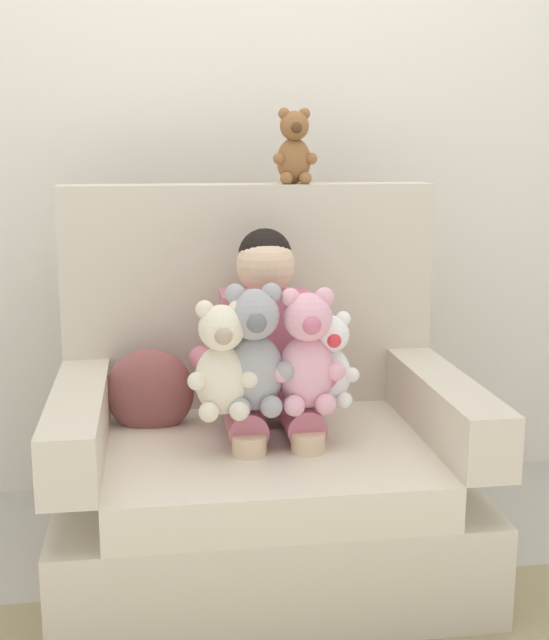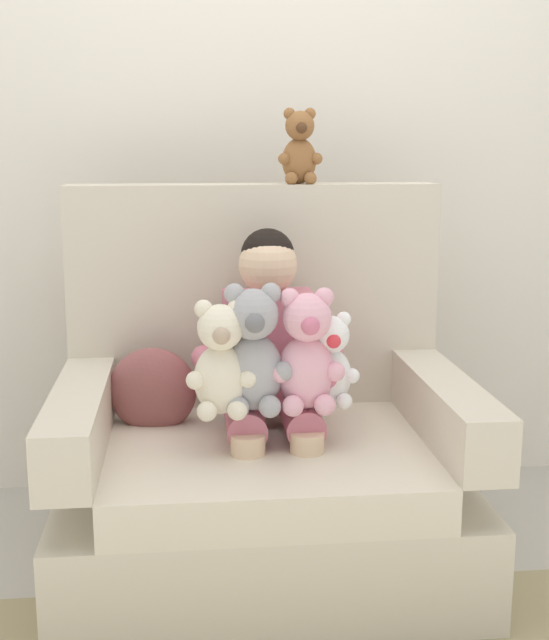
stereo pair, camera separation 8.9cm
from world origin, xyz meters
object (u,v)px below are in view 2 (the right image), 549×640
object	(u,v)px
plush_grey	(253,353)
plush_white	(330,362)
seated_child	(270,359)
plush_cream	(221,362)
plush_pink	(307,354)
throw_pillow	(153,391)
armchair	(263,455)
plush_brown_on_backrest	(300,149)

from	to	relation	value
plush_grey	plush_white	xyz separation A→B (m)	(0.21, 0.03, -0.04)
seated_child	plush_cream	distance (m)	0.24
plush_cream	plush_white	world-z (taller)	plush_cream
plush_grey	plush_pink	bearing A→B (deg)	5.35
plush_pink	throw_pillow	size ratio (longest dim) A/B	1.30
plush_cream	armchair	bearing A→B (deg)	61.48
plush_grey	plush_white	bearing A→B (deg)	14.45
throw_pillow	plush_brown_on_backrest	bearing A→B (deg)	22.91
plush_pink	plush_white	distance (m)	0.09
armchair	seated_child	bearing A→B (deg)	-0.92
plush_white	plush_brown_on_backrest	world-z (taller)	plush_brown_on_backrest
plush_white	plush_pink	bearing A→B (deg)	-133.08
armchair	plush_pink	xyz separation A→B (m)	(0.10, -0.16, 0.34)
plush_white	plush_brown_on_backrest	xyz separation A→B (m)	(-0.03, 0.42, 0.57)
plush_pink	plush_cream	size ratio (longest dim) A/B	1.07
plush_cream	throw_pillow	xyz separation A→B (m)	(-0.19, 0.27, -0.15)
plush_brown_on_backrest	seated_child	bearing A→B (deg)	-126.05
plush_pink	plush_grey	world-z (taller)	plush_grey
plush_grey	throw_pillow	size ratio (longest dim) A/B	1.35
plush_white	seated_child	bearing A→B (deg)	161.21
plush_cream	throw_pillow	world-z (taller)	plush_cream
seated_child	plush_white	world-z (taller)	seated_child
armchair	plush_pink	distance (m)	0.39
plush_cream	plush_grey	world-z (taller)	plush_grey
armchair	plush_brown_on_backrest	size ratio (longest dim) A/B	5.00
seated_child	plush_grey	bearing A→B (deg)	-118.55
seated_child	throw_pillow	distance (m)	0.37
plush_pink	plush_brown_on_backrest	size ratio (longest dim) A/B	1.46
armchair	plush_grey	size ratio (longest dim) A/B	3.28
armchair	throw_pillow	xyz separation A→B (m)	(-0.32, 0.09, 0.18)
plush_cream	plush_grey	distance (m)	0.09
armchair	plush_grey	world-z (taller)	armchair
plush_brown_on_backrest	plush_grey	bearing A→B (deg)	-125.61
seated_child	plush_cream	xyz separation A→B (m)	(-0.15, -0.18, 0.04)
plush_brown_on_backrest	plush_cream	bearing A→B (deg)	-133.37
armchair	plush_white	size ratio (longest dim) A/B	4.40
armchair	plush_pink	bearing A→B (deg)	-56.84
plush_cream	plush_brown_on_backrest	world-z (taller)	plush_brown_on_backrest
plush_cream	plush_grey	bearing A→B (deg)	19.15
armchair	plush_brown_on_backrest	bearing A→B (deg)	63.71
armchair	seated_child	size ratio (longest dim) A/B	1.40
plush_cream	plush_white	size ratio (longest dim) A/B	1.19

